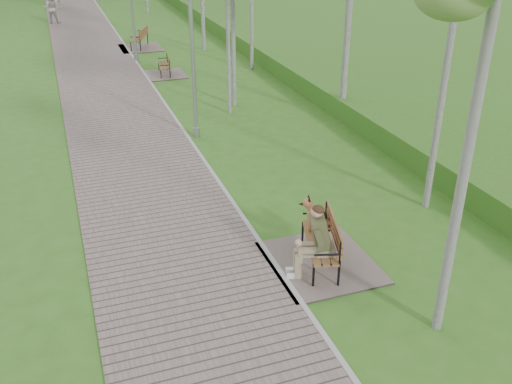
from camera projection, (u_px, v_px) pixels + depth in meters
ground at (258, 241)px, 12.04m from camera, size 120.00×120.00×0.00m
walkway at (87, 42)px, 29.62m from camera, size 3.50×67.00×0.04m
kerb at (121, 40)px, 30.14m from camera, size 0.10×67.00×0.05m
embankment at (338, 30)px, 32.48m from camera, size 14.00×70.00×1.60m
bench_main at (318, 244)px, 10.99m from camera, size 2.00×2.22×1.75m
bench_second at (165, 71)px, 23.79m from camera, size 1.60×1.78×0.98m
bench_third at (140, 44)px, 28.28m from camera, size 2.00×2.22×1.23m
lamp_post_near at (193, 59)px, 16.41m from camera, size 0.20×0.20×5.14m
lamp_post_second at (131, 4)px, 24.94m from camera, size 0.21×0.21×5.37m
pedestrian_far at (51, 8)px, 33.98m from camera, size 1.00×0.85×1.81m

